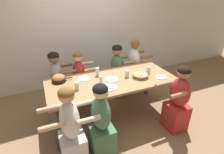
{
  "coord_description": "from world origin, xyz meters",
  "views": [
    {
      "loc": [
        -1.04,
        -2.42,
        2.12
      ],
      "look_at": [
        0.0,
        0.0,
        0.81
      ],
      "focal_mm": 28.0,
      "sensor_mm": 36.0,
      "label": 1
    }
  ],
  "objects_px": {
    "drinking_glass_b": "(101,81)",
    "diner_far_midright": "(117,72)",
    "skillet_bowl": "(59,79)",
    "diner_far_left": "(58,83)",
    "diner_near_midleft": "(101,124)",
    "diner_far_midleft": "(80,81)",
    "diner_near_left": "(71,132)",
    "pizza_board_main": "(140,75)",
    "empty_plate_a": "(110,88)",
    "drinking_glass_d": "(106,90)",
    "drinking_glass_e": "(77,86)",
    "drinking_glass_c": "(97,72)",
    "drinking_glass_a": "(127,74)",
    "drinking_glass_f": "(148,70)",
    "empty_plate_d": "(84,79)",
    "diner_near_right": "(178,102)",
    "empty_plate_b": "(161,77)",
    "empty_plate_c": "(111,79)",
    "diner_far_right": "(134,68)"
  },
  "relations": [
    {
      "from": "drinking_glass_c",
      "to": "diner_near_midleft",
      "type": "bearing_deg",
      "value": -106.78
    },
    {
      "from": "drinking_glass_c",
      "to": "diner_near_midleft",
      "type": "height_order",
      "value": "diner_near_midleft"
    },
    {
      "from": "diner_far_midright",
      "to": "diner_near_left",
      "type": "height_order",
      "value": "diner_near_left"
    },
    {
      "from": "drinking_glass_b",
      "to": "drinking_glass_c",
      "type": "height_order",
      "value": "drinking_glass_c"
    },
    {
      "from": "empty_plate_a",
      "to": "diner_near_midleft",
      "type": "xyz_separation_m",
      "value": [
        -0.31,
        -0.45,
        -0.26
      ]
    },
    {
      "from": "diner_far_left",
      "to": "diner_far_midright",
      "type": "bearing_deg",
      "value": 90.0
    },
    {
      "from": "drinking_glass_f",
      "to": "diner_far_midleft",
      "type": "height_order",
      "value": "diner_far_midleft"
    },
    {
      "from": "empty_plate_c",
      "to": "pizza_board_main",
      "type": "bearing_deg",
      "value": -12.03
    },
    {
      "from": "drinking_glass_d",
      "to": "drinking_glass_e",
      "type": "relative_size",
      "value": 1.12
    },
    {
      "from": "diner_far_midleft",
      "to": "diner_far_midright",
      "type": "height_order",
      "value": "diner_far_midright"
    },
    {
      "from": "skillet_bowl",
      "to": "empty_plate_a",
      "type": "bearing_deg",
      "value": -37.6
    },
    {
      "from": "empty_plate_d",
      "to": "diner_near_right",
      "type": "relative_size",
      "value": 0.19
    },
    {
      "from": "empty_plate_c",
      "to": "diner_near_right",
      "type": "bearing_deg",
      "value": -38.81
    },
    {
      "from": "drinking_glass_c",
      "to": "diner_far_midleft",
      "type": "bearing_deg",
      "value": 117.53
    },
    {
      "from": "empty_plate_b",
      "to": "empty_plate_d",
      "type": "height_order",
      "value": "same"
    },
    {
      "from": "empty_plate_a",
      "to": "drinking_glass_d",
      "type": "distance_m",
      "value": 0.18
    },
    {
      "from": "empty_plate_a",
      "to": "diner_far_left",
      "type": "height_order",
      "value": "diner_far_left"
    },
    {
      "from": "diner_far_right",
      "to": "drinking_glass_e",
      "type": "bearing_deg",
      "value": -61.72
    },
    {
      "from": "empty_plate_b",
      "to": "drinking_glass_c",
      "type": "xyz_separation_m",
      "value": [
        -0.99,
        0.5,
        0.06
      ]
    },
    {
      "from": "drinking_glass_d",
      "to": "drinking_glass_a",
      "type": "bearing_deg",
      "value": 34.63
    },
    {
      "from": "diner_far_left",
      "to": "pizza_board_main",
      "type": "bearing_deg",
      "value": 58.93
    },
    {
      "from": "empty_plate_b",
      "to": "drinking_glass_d",
      "type": "height_order",
      "value": "drinking_glass_d"
    },
    {
      "from": "pizza_board_main",
      "to": "diner_far_midright",
      "type": "height_order",
      "value": "diner_far_midright"
    },
    {
      "from": "skillet_bowl",
      "to": "empty_plate_c",
      "type": "distance_m",
      "value": 0.87
    },
    {
      "from": "diner_far_midleft",
      "to": "diner_near_left",
      "type": "xyz_separation_m",
      "value": [
        -0.45,
        -1.39,
        0.03
      ]
    },
    {
      "from": "drinking_glass_c",
      "to": "drinking_glass_f",
      "type": "relative_size",
      "value": 1.15
    },
    {
      "from": "empty_plate_d",
      "to": "drinking_glass_c",
      "type": "xyz_separation_m",
      "value": [
        0.26,
        0.04,
        0.06
      ]
    },
    {
      "from": "empty_plate_b",
      "to": "drinking_glass_e",
      "type": "distance_m",
      "value": 1.44
    },
    {
      "from": "drinking_glass_e",
      "to": "diner_near_left",
      "type": "distance_m",
      "value": 0.71
    },
    {
      "from": "pizza_board_main",
      "to": "diner_near_midleft",
      "type": "relative_size",
      "value": 0.27
    },
    {
      "from": "drinking_glass_a",
      "to": "diner_near_midleft",
      "type": "relative_size",
      "value": 0.11
    },
    {
      "from": "drinking_glass_c",
      "to": "diner_far_midright",
      "type": "height_order",
      "value": "diner_far_midright"
    },
    {
      "from": "empty_plate_d",
      "to": "diner_near_right",
      "type": "height_order",
      "value": "diner_near_right"
    },
    {
      "from": "diner_near_right",
      "to": "diner_near_left",
      "type": "xyz_separation_m",
      "value": [
        -1.71,
        -0.0,
        0.01
      ]
    },
    {
      "from": "empty_plate_c",
      "to": "drinking_glass_e",
      "type": "distance_m",
      "value": 0.61
    },
    {
      "from": "diner_near_right",
      "to": "diner_near_midleft",
      "type": "height_order",
      "value": "diner_near_right"
    },
    {
      "from": "empty_plate_b",
      "to": "drinking_glass_c",
      "type": "relative_size",
      "value": 1.33
    },
    {
      "from": "skillet_bowl",
      "to": "diner_far_left",
      "type": "height_order",
      "value": "diner_far_left"
    },
    {
      "from": "pizza_board_main",
      "to": "diner_near_left",
      "type": "distance_m",
      "value": 1.5
    },
    {
      "from": "drinking_glass_e",
      "to": "skillet_bowl",
      "type": "bearing_deg",
      "value": 120.14
    },
    {
      "from": "drinking_glass_a",
      "to": "diner_far_midleft",
      "type": "distance_m",
      "value": 1.03
    },
    {
      "from": "diner_far_midleft",
      "to": "empty_plate_d",
      "type": "bearing_deg",
      "value": -3.69
    },
    {
      "from": "pizza_board_main",
      "to": "drinking_glass_c",
      "type": "xyz_separation_m",
      "value": [
        -0.66,
        0.35,
        0.03
      ]
    },
    {
      "from": "pizza_board_main",
      "to": "diner_near_midleft",
      "type": "xyz_separation_m",
      "value": [
        -0.95,
        -0.59,
        -0.28
      ]
    },
    {
      "from": "drinking_glass_b",
      "to": "diner_far_midright",
      "type": "bearing_deg",
      "value": 50.6
    },
    {
      "from": "pizza_board_main",
      "to": "drinking_glass_e",
      "type": "height_order",
      "value": "drinking_glass_e"
    },
    {
      "from": "diner_near_midleft",
      "to": "diner_far_left",
      "type": "xyz_separation_m",
      "value": [
        -0.38,
        1.39,
        0.02
      ]
    },
    {
      "from": "drinking_glass_b",
      "to": "diner_far_midright",
      "type": "relative_size",
      "value": 0.13
    },
    {
      "from": "skillet_bowl",
      "to": "diner_far_left",
      "type": "xyz_separation_m",
      "value": [
        -0.0,
        0.41,
        -0.28
      ]
    },
    {
      "from": "empty_plate_d",
      "to": "drinking_glass_e",
      "type": "distance_m",
      "value": 0.35
    }
  ]
}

